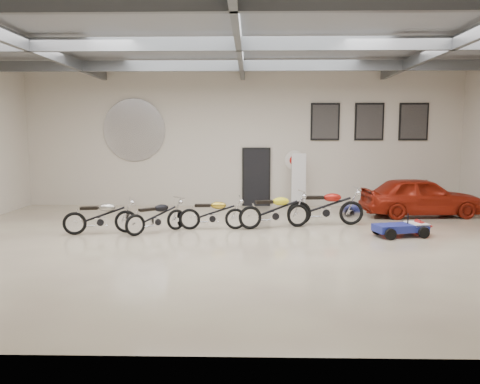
{
  "coord_description": "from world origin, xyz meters",
  "views": [
    {
      "loc": [
        0.27,
        -11.3,
        2.64
      ],
      "look_at": [
        0.0,
        1.2,
        1.1
      ],
      "focal_mm": 35.0,
      "sensor_mm": 36.0,
      "label": 1
    }
  ],
  "objects_px": {
    "motorcycle_gold": "(213,213)",
    "vintage_car": "(420,196)",
    "banner_stand": "(299,181)",
    "motorcycle_black": "(156,216)",
    "motorcycle_red": "(325,206)",
    "motorcycle_yellow": "(274,210)",
    "motorcycle_silver": "(100,216)",
    "go_kart": "(405,225)"
  },
  "relations": [
    {
      "from": "motorcycle_gold",
      "to": "vintage_car",
      "type": "xyz_separation_m",
      "value": [
        6.57,
        2.34,
        0.16
      ]
    },
    {
      "from": "banner_stand",
      "to": "vintage_car",
      "type": "distance_m",
      "value": 4.13
    },
    {
      "from": "motorcycle_black",
      "to": "motorcycle_red",
      "type": "height_order",
      "value": "motorcycle_red"
    },
    {
      "from": "banner_stand",
      "to": "motorcycle_red",
      "type": "bearing_deg",
      "value": -93.26
    },
    {
      "from": "motorcycle_yellow",
      "to": "vintage_car",
      "type": "xyz_separation_m",
      "value": [
        4.84,
        2.1,
        0.11
      ]
    },
    {
      "from": "banner_stand",
      "to": "motorcycle_silver",
      "type": "distance_m",
      "value": 7.37
    },
    {
      "from": "go_kart",
      "to": "vintage_car",
      "type": "bearing_deg",
      "value": 50.58
    },
    {
      "from": "banner_stand",
      "to": "motorcycle_gold",
      "type": "height_order",
      "value": "banner_stand"
    },
    {
      "from": "motorcycle_gold",
      "to": "banner_stand",
      "type": "bearing_deg",
      "value": 51.4
    },
    {
      "from": "banner_stand",
      "to": "go_kart",
      "type": "xyz_separation_m",
      "value": [
        2.31,
        -4.73,
        -0.66
      ]
    },
    {
      "from": "motorcycle_red",
      "to": "go_kart",
      "type": "relative_size",
      "value": 1.31
    },
    {
      "from": "motorcycle_black",
      "to": "vintage_car",
      "type": "height_order",
      "value": "vintage_car"
    },
    {
      "from": "motorcycle_silver",
      "to": "motorcycle_red",
      "type": "height_order",
      "value": "motorcycle_red"
    },
    {
      "from": "motorcycle_yellow",
      "to": "vintage_car",
      "type": "bearing_deg",
      "value": 7.69
    },
    {
      "from": "go_kart",
      "to": "motorcycle_black",
      "type": "bearing_deg",
      "value": 163.63
    },
    {
      "from": "go_kart",
      "to": "motorcycle_gold",
      "type": "bearing_deg",
      "value": 157.59
    },
    {
      "from": "motorcycle_silver",
      "to": "motorcycle_red",
      "type": "relative_size",
      "value": 0.86
    },
    {
      "from": "motorcycle_silver",
      "to": "motorcycle_black",
      "type": "xyz_separation_m",
      "value": [
        1.46,
        0.15,
        -0.03
      ]
    },
    {
      "from": "motorcycle_gold",
      "to": "motorcycle_red",
      "type": "distance_m",
      "value": 3.32
    },
    {
      "from": "banner_stand",
      "to": "motorcycle_black",
      "type": "height_order",
      "value": "banner_stand"
    },
    {
      "from": "motorcycle_yellow",
      "to": "go_kart",
      "type": "xyz_separation_m",
      "value": [
        3.36,
        -1.0,
        -0.23
      ]
    },
    {
      "from": "motorcycle_black",
      "to": "vintage_car",
      "type": "distance_m",
      "value": 8.54
    },
    {
      "from": "motorcycle_silver",
      "to": "motorcycle_yellow",
      "type": "height_order",
      "value": "motorcycle_yellow"
    },
    {
      "from": "motorcycle_yellow",
      "to": "vintage_car",
      "type": "height_order",
      "value": "vintage_car"
    },
    {
      "from": "motorcycle_red",
      "to": "vintage_car",
      "type": "height_order",
      "value": "vintage_car"
    },
    {
      "from": "motorcycle_red",
      "to": "motorcycle_gold",
      "type": "bearing_deg",
      "value": -171.72
    },
    {
      "from": "go_kart",
      "to": "motorcycle_silver",
      "type": "bearing_deg",
      "value": 165.16
    },
    {
      "from": "motorcycle_gold",
      "to": "motorcycle_red",
      "type": "xyz_separation_m",
      "value": [
        3.24,
        0.69,
        0.1
      ]
    },
    {
      "from": "motorcycle_silver",
      "to": "motorcycle_black",
      "type": "distance_m",
      "value": 1.47
    },
    {
      "from": "motorcycle_yellow",
      "to": "banner_stand",
      "type": "bearing_deg",
      "value": 58.42
    },
    {
      "from": "motorcycle_silver",
      "to": "motorcycle_yellow",
      "type": "distance_m",
      "value": 4.76
    },
    {
      "from": "motorcycle_yellow",
      "to": "go_kart",
      "type": "bearing_deg",
      "value": -32.31
    },
    {
      "from": "motorcycle_gold",
      "to": "go_kart",
      "type": "height_order",
      "value": "motorcycle_gold"
    },
    {
      "from": "motorcycle_silver",
      "to": "go_kart",
      "type": "xyz_separation_m",
      "value": [
        8.04,
        -0.13,
        -0.19
      ]
    },
    {
      "from": "motorcycle_black",
      "to": "motorcycle_yellow",
      "type": "distance_m",
      "value": 3.3
    },
    {
      "from": "motorcycle_silver",
      "to": "motorcycle_yellow",
      "type": "bearing_deg",
      "value": -3.3
    },
    {
      "from": "motorcycle_gold",
      "to": "vintage_car",
      "type": "distance_m",
      "value": 6.98
    },
    {
      "from": "motorcycle_gold",
      "to": "motorcycle_yellow",
      "type": "xyz_separation_m",
      "value": [
        1.74,
        0.24,
        0.06
      ]
    },
    {
      "from": "motorcycle_black",
      "to": "motorcycle_red",
      "type": "distance_m",
      "value": 4.87
    },
    {
      "from": "motorcycle_black",
      "to": "banner_stand",
      "type": "bearing_deg",
      "value": 5.61
    },
    {
      "from": "banner_stand",
      "to": "vintage_car",
      "type": "height_order",
      "value": "banner_stand"
    },
    {
      "from": "motorcycle_silver",
      "to": "motorcycle_yellow",
      "type": "relative_size",
      "value": 0.93
    }
  ]
}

